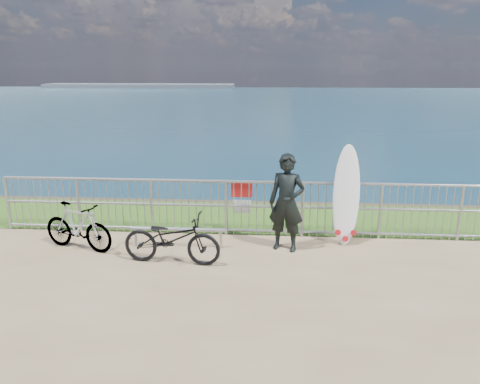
# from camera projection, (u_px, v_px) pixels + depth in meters

# --- Properties ---
(grass_strip) EXTENTS (120.00, 120.00, 0.00)m
(grass_strip) POSITION_uv_depth(u_px,v_px,m) (254.00, 217.00, 10.41)
(grass_strip) COLOR #2B5617
(grass_strip) RESTS_ON ground
(seascape) EXTENTS (260.00, 260.00, 5.00)m
(seascape) POSITION_uv_depth(u_px,v_px,m) (141.00, 88.00, 153.89)
(seascape) COLOR brown
(seascape) RESTS_ON ground
(railing) EXTENTS (10.06, 0.10, 1.13)m
(railing) POSITION_uv_depth(u_px,v_px,m) (252.00, 207.00, 9.21)
(railing) COLOR gray
(railing) RESTS_ON ground
(surfer) EXTENTS (0.74, 0.59, 1.79)m
(surfer) POSITION_uv_depth(u_px,v_px,m) (287.00, 203.00, 8.41)
(surfer) COLOR black
(surfer) RESTS_ON ground
(surfboard) EXTENTS (0.55, 0.50, 1.89)m
(surfboard) POSITION_uv_depth(u_px,v_px,m) (346.00, 199.00, 8.76)
(surfboard) COLOR white
(surfboard) RESTS_ON ground
(bicycle_near) EXTENTS (1.73, 0.74, 0.88)m
(bicycle_near) POSITION_uv_depth(u_px,v_px,m) (172.00, 239.00, 7.93)
(bicycle_near) COLOR black
(bicycle_near) RESTS_ON ground
(bicycle_far) EXTENTS (1.54, 0.86, 0.89)m
(bicycle_far) POSITION_uv_depth(u_px,v_px,m) (78.00, 226.00, 8.53)
(bicycle_far) COLOR black
(bicycle_far) RESTS_ON ground
(bike_rack) EXTENTS (1.80, 0.05, 0.37)m
(bike_rack) POSITION_uv_depth(u_px,v_px,m) (178.00, 232.00, 8.65)
(bike_rack) COLOR gray
(bike_rack) RESTS_ON ground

